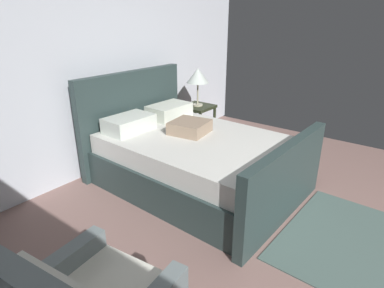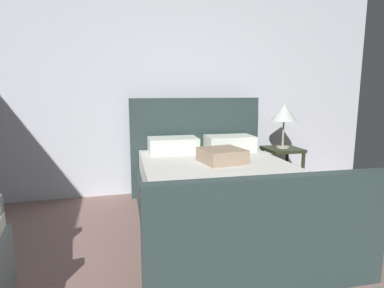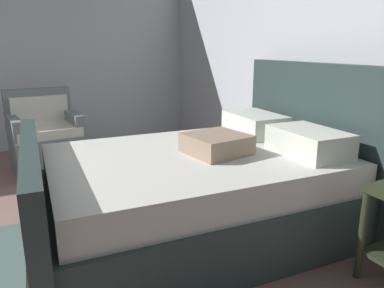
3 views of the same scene
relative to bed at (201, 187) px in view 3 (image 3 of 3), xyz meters
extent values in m
cube|color=silver|center=(-0.25, 1.28, 0.97)|extent=(5.81, 0.12, 2.64)
cube|color=#2B3C3A|center=(0.00, -0.06, -0.15)|extent=(1.60, 2.10, 0.40)
cube|color=#2B3C3A|center=(0.03, 1.02, 0.27)|extent=(1.65, 0.15, 1.24)
cube|color=#2B3C3A|center=(-0.04, -1.13, 0.05)|extent=(1.65, 0.15, 0.81)
cube|color=silver|center=(0.00, -0.06, 0.16)|extent=(1.51, 2.04, 0.22)
cube|color=silver|center=(-0.32, 0.70, 0.36)|extent=(0.57, 0.38, 0.18)
cube|color=silver|center=(0.37, 0.68, 0.36)|extent=(0.57, 0.38, 0.18)
cube|color=gray|center=(0.06, 0.09, 0.34)|extent=(0.46, 0.46, 0.14)
cylinder|color=#29301D|center=(0.95, 0.59, -0.07)|extent=(0.04, 0.04, 0.56)
cube|color=slate|center=(-2.02, -0.91, -0.14)|extent=(0.80, 0.80, 0.42)
cube|color=silver|center=(-2.02, -0.91, 0.12)|extent=(0.73, 0.73, 0.10)
cube|color=slate|center=(-2.33, -0.95, 0.31)|extent=(0.20, 0.73, 0.48)
cube|color=silver|center=(-2.24, -0.94, 0.28)|extent=(0.17, 0.62, 0.36)
cube|color=slate|center=(-1.99, -1.22, 0.18)|extent=(0.66, 0.17, 0.22)
cube|color=slate|center=(-2.06, -0.60, 0.18)|extent=(0.66, 0.17, 0.22)
camera|label=1|loc=(-2.74, -2.09, 1.56)|focal=30.33mm
camera|label=2|loc=(-1.00, -2.84, 0.98)|focal=29.60mm
camera|label=3|loc=(2.27, -1.17, 1.01)|focal=34.17mm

